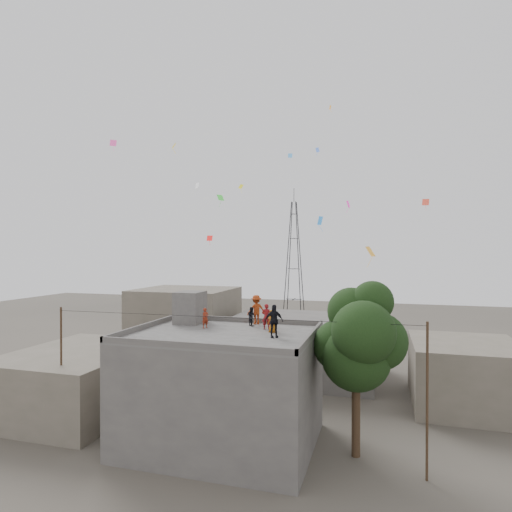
{
  "coord_description": "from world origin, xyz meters",
  "views": [
    {
      "loc": [
        8.46,
        -22.15,
        10.63
      ],
      "look_at": [
        1.68,
        0.86,
        10.39
      ],
      "focal_mm": 30.0,
      "sensor_mm": 36.0,
      "label": 1
    }
  ],
  "objects_px": {
    "transmission_tower": "(294,262)",
    "person_red_adult": "(266,317)",
    "stair_head_box": "(190,307)",
    "person_dark_adult": "(274,321)",
    "tree": "(360,339)"
  },
  "relations": [
    {
      "from": "stair_head_box",
      "to": "tree",
      "type": "bearing_deg",
      "value": -10.74
    },
    {
      "from": "tree",
      "to": "person_dark_adult",
      "type": "distance_m",
      "value": 4.54
    },
    {
      "from": "tree",
      "to": "transmission_tower",
      "type": "relative_size",
      "value": 0.45
    },
    {
      "from": "transmission_tower",
      "to": "person_dark_adult",
      "type": "height_order",
      "value": "transmission_tower"
    },
    {
      "from": "transmission_tower",
      "to": "person_red_adult",
      "type": "xyz_separation_m",
      "value": [
        6.02,
        -38.17,
        -2.22
      ]
    },
    {
      "from": "stair_head_box",
      "to": "person_dark_adult",
      "type": "height_order",
      "value": "stair_head_box"
    },
    {
      "from": "tree",
      "to": "transmission_tower",
      "type": "height_order",
      "value": "transmission_tower"
    },
    {
      "from": "tree",
      "to": "person_dark_adult",
      "type": "height_order",
      "value": "tree"
    },
    {
      "from": "tree",
      "to": "person_dark_adult",
      "type": "relative_size",
      "value": 5.22
    },
    {
      "from": "stair_head_box",
      "to": "person_dark_adult",
      "type": "bearing_deg",
      "value": -25.13
    },
    {
      "from": "person_red_adult",
      "to": "person_dark_adult",
      "type": "height_order",
      "value": "person_dark_adult"
    },
    {
      "from": "tree",
      "to": "transmission_tower",
      "type": "bearing_deg",
      "value": 106.09
    },
    {
      "from": "person_red_adult",
      "to": "person_dark_adult",
      "type": "relative_size",
      "value": 0.86
    },
    {
      "from": "stair_head_box",
      "to": "transmission_tower",
      "type": "distance_m",
      "value": 37.46
    },
    {
      "from": "tree",
      "to": "stair_head_box",
      "type": "bearing_deg",
      "value": 169.26
    }
  ]
}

